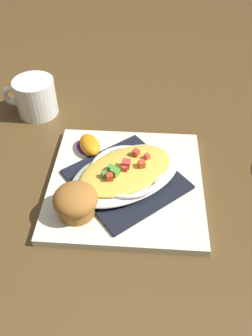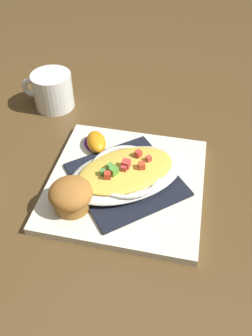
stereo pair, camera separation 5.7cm
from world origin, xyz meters
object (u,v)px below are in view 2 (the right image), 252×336
(orange_garnish, at_px, (96,142))
(gratin_dish, at_px, (126,172))
(square_plate, at_px, (126,183))
(muffin, at_px, (71,195))
(coffee_mug, at_px, (53,92))

(orange_garnish, bearing_deg, gratin_dish, 148.02)
(square_plate, bearing_deg, orange_garnish, -31.95)
(square_plate, height_order, orange_garnish, orange_garnish)
(muffin, relative_size, orange_garnish, 0.99)
(muffin, distance_m, coffee_mug, 0.31)
(coffee_mug, bearing_deg, muffin, 128.97)
(orange_garnish, bearing_deg, coffee_mug, -31.40)
(gratin_dish, distance_m, muffin, 0.10)
(square_plate, height_order, coffee_mug, coffee_mug)
(gratin_dish, bearing_deg, muffin, 57.99)
(square_plate, height_order, muffin, muffin)
(coffee_mug, bearing_deg, gratin_dish, 148.39)
(coffee_mug, bearing_deg, orange_garnish, 148.60)
(muffin, height_order, coffee_mug, coffee_mug)
(gratin_dish, distance_m, coffee_mug, 0.29)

